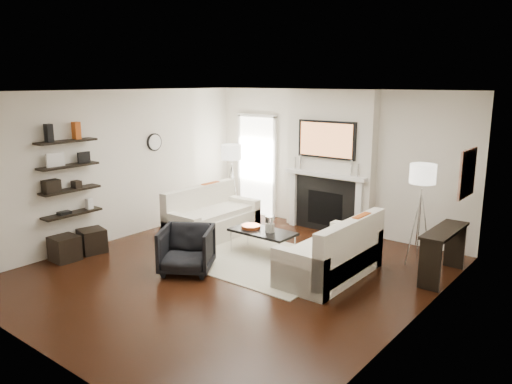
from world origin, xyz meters
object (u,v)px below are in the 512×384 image
Objects in this scene: lamp_right_shade at (423,174)px; ottoman_near at (92,241)px; loveseat_right_base at (330,263)px; armchair at (187,247)px; loveseat_left_base at (213,226)px; coffee_table at (263,232)px; lamp_left_shade at (231,152)px.

ottoman_near is (-4.52, -2.92, -1.25)m from lamp_right_shade.
ottoman_near is (-3.71, -1.55, -0.01)m from loveseat_right_base.
lamp_right_shade is 1.00× the size of ottoman_near.
loveseat_left_base is at bearing 88.14° from armchair.
lamp_right_shade reaches higher than loveseat_right_base.
armchair is 3.79m from lamp_right_shade.
armchair reaches higher than coffee_table.
lamp_right_shade is at bearing 16.20° from loveseat_left_base.
loveseat_right_base is at bearing -7.34° from loveseat_left_base.
lamp_left_shade reaches higher than armchair.
lamp_left_shade is (-0.40, 1.00, 1.24)m from loveseat_left_base.
lamp_left_shade and lamp_right_shade have the same top height.
armchair is 1.96m from ottoman_near.
loveseat_right_base and coffee_table have the same top height.
armchair is 1.94× the size of lamp_left_shade.
lamp_right_shade reaches higher than ottoman_near.
loveseat_left_base is 4.50× the size of lamp_right_shade.
lamp_right_shade is at bearing 0.27° from lamp_left_shade.
loveseat_left_base is at bearing -163.80° from lamp_right_shade.
coffee_table is 2.75× the size of lamp_left_shade.
loveseat_right_base is at bearing -23.50° from lamp_left_shade.
loveseat_left_base is 4.50× the size of ottoman_near.
armchair reaches higher than loveseat_right_base.
armchair is at bearing 11.01° from ottoman_near.
lamp_left_shade is at bearing 77.92° from ottoman_near.
lamp_right_shade reaches higher than coffee_table.
armchair is at bearing -135.70° from lamp_right_shade.
coffee_table is 2.75× the size of ottoman_near.
loveseat_left_base and coffee_table have the same top height.
loveseat_right_base is (2.69, -0.35, 0.00)m from loveseat_left_base.
ottoman_near is at bearing -144.46° from coffee_table.
lamp_left_shade is at bearing 111.94° from loveseat_left_base.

